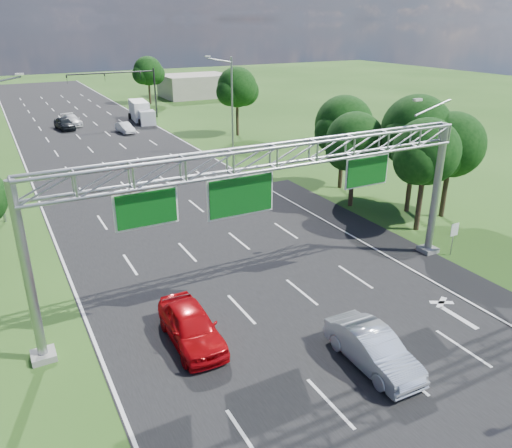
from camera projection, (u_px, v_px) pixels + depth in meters
ground at (160, 197)px, 40.85m from camera, size 220.00×220.00×0.00m
road at (160, 197)px, 40.85m from camera, size 18.00×180.00×0.02m
road_flare at (389, 244)px, 32.26m from camera, size 3.00×30.00×0.02m
sign_gantry at (275, 169)px, 23.70m from camera, size 23.50×1.00×9.56m
regulatory_sign at (454, 233)px, 30.19m from camera, size 0.60×0.08×2.10m
traffic_signal at (130, 83)px, 70.68m from camera, size 12.21×0.24×7.00m
streetlight_r_mid at (230, 101)px, 51.82m from camera, size 2.97×0.22×10.16m
tree_cluster_right at (396, 140)px, 36.48m from camera, size 9.91×14.60×8.68m
tree_verge_rd at (237, 89)px, 60.43m from camera, size 5.76×4.80×8.28m
tree_verge_re at (148, 72)px, 84.18m from camera, size 5.76×4.80×7.84m
building_right at (195, 86)px, 92.96m from camera, size 12.00×9.00×4.00m
red_coupe at (191, 326)px, 22.16m from camera, size 2.16×5.04×1.70m
silver_sedan at (373, 349)px, 20.70m from camera, size 1.78×4.89×1.60m
car_queue_a at (72, 120)px, 68.07m from camera, size 2.40×4.99×1.40m
car_queue_c at (64, 124)px, 65.50m from camera, size 2.47×4.82×1.57m
car_queue_d at (125, 128)px, 63.70m from camera, size 1.81×4.00×1.27m
box_truck at (141, 112)px, 70.49m from camera, size 2.66×7.52×2.78m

